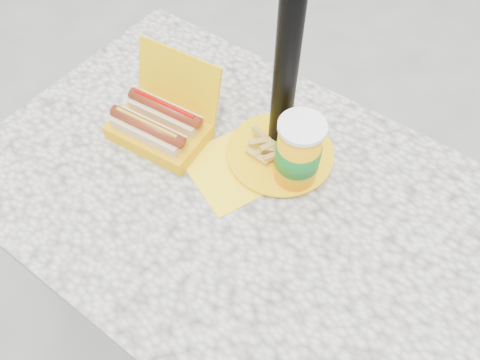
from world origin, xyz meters
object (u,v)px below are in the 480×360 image
Objects in this scene: umbrella_pole at (291,22)px; fries_plate at (277,153)px; soda_cup at (298,154)px; hotdog_box at (160,124)px.

fries_plate is (0.01, -0.03, -0.34)m from umbrella_pole.
soda_cup reaches higher than fries_plate.
hotdog_box is 0.34m from soda_cup.
umbrella_pole is at bearing 116.85° from fries_plate.
hotdog_box is 0.28m from fries_plate.
fries_plate is 0.11m from soda_cup.
hotdog_box is 1.30× the size of soda_cup.
soda_cup is at bearing -24.91° from fries_plate.
soda_cup is at bearing 7.57° from hotdog_box.
fries_plate is at bearing 155.09° from soda_cup.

